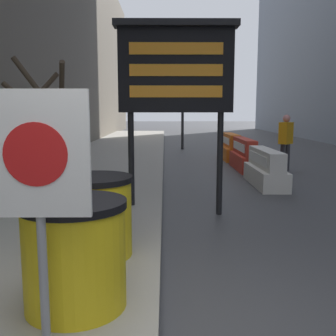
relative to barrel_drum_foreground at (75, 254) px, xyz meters
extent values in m
cylinder|color=#4C3D2D|center=(-2.19, 6.03, 0.57)|extent=(0.26, 0.26, 2.02)
cylinder|color=#4C3D2D|center=(-1.66, 6.24, 1.64)|extent=(0.47, 1.17, 1.19)
cylinder|color=#4C3D2D|center=(-2.10, 5.65, 1.68)|extent=(0.87, 0.31, 1.22)
cylinder|color=#4C3D2D|center=(-2.33, 6.51, 1.46)|extent=(1.05, 0.42, 1.21)
cylinder|color=#4C3D2D|center=(-2.28, 5.55, 1.31)|extent=(1.05, 0.32, 0.91)
cylinder|color=yellow|center=(0.00, 0.00, -0.03)|extent=(0.81, 0.81, 0.82)
cylinder|color=black|center=(0.00, 0.00, 0.41)|extent=(0.85, 0.85, 0.06)
cylinder|color=yellow|center=(-0.05, 1.15, -0.03)|extent=(0.81, 0.81, 0.82)
cylinder|color=black|center=(-0.05, 1.15, 0.41)|extent=(0.85, 0.85, 0.06)
cylinder|color=gray|center=(-0.08, -0.55, 0.21)|extent=(0.06, 0.06, 1.31)
cube|color=white|center=(-0.08, -0.57, 0.87)|extent=(0.67, 0.04, 0.80)
cylinder|color=red|center=(-0.08, -0.60, 0.87)|extent=(0.40, 0.01, 0.40)
cylinder|color=black|center=(0.17, 3.45, 0.25)|extent=(0.10, 0.10, 1.71)
cylinder|color=black|center=(1.64, 3.45, 0.25)|extent=(0.10, 0.10, 1.71)
cube|color=black|center=(0.90, 3.45, 1.77)|extent=(1.84, 0.24, 1.32)
cube|color=black|center=(0.90, 3.38, 2.48)|extent=(1.96, 0.34, 0.10)
cube|color=orange|center=(0.90, 3.32, 2.10)|extent=(1.48, 0.02, 0.19)
cube|color=orange|center=(0.90, 3.32, 1.77)|extent=(1.48, 0.02, 0.19)
cube|color=orange|center=(0.90, 3.32, 1.44)|extent=(1.48, 0.02, 0.19)
cube|color=silver|center=(3.08, 6.02, -0.39)|extent=(0.60, 2.06, 0.42)
cube|color=silver|center=(3.08, 6.02, 0.03)|extent=(0.36, 2.06, 0.42)
cube|color=white|center=(2.88, 6.02, 0.03)|extent=(0.02, 1.65, 0.21)
cube|color=red|center=(3.08, 8.51, -0.38)|extent=(0.53, 2.08, 0.46)
cube|color=red|center=(3.08, 8.51, 0.08)|extent=(0.32, 2.08, 0.46)
cube|color=white|center=(2.91, 8.51, 0.08)|extent=(0.02, 1.66, 0.23)
cube|color=orange|center=(3.08, 10.91, -0.38)|extent=(0.60, 1.94, 0.46)
cube|color=orange|center=(3.08, 10.91, 0.08)|extent=(0.36, 1.94, 0.46)
cube|color=white|center=(2.89, 10.91, 0.08)|extent=(0.02, 1.55, 0.23)
cube|color=black|center=(3.39, 5.76, -0.59)|extent=(0.31, 0.31, 0.04)
cone|color=#EA560F|center=(3.39, 5.76, -0.31)|extent=(0.25, 0.25, 0.52)
cylinder|color=white|center=(3.39, 5.76, -0.28)|extent=(0.14, 0.14, 0.07)
cube|color=black|center=(3.79, 13.56, -0.59)|extent=(0.42, 0.42, 0.04)
cone|color=#EA560F|center=(3.79, 13.56, -0.21)|extent=(0.34, 0.34, 0.71)
cylinder|color=white|center=(3.79, 13.56, -0.18)|extent=(0.19, 0.19, 0.10)
cylinder|color=#2D2D30|center=(1.52, 14.65, 1.66)|extent=(0.12, 0.12, 4.53)
cube|color=#23281E|center=(1.52, 14.49, 3.50)|extent=(0.28, 0.28, 0.84)
sphere|color=#360605|center=(1.52, 14.34, 3.78)|extent=(0.15, 0.15, 0.15)
sphere|color=gold|center=(1.52, 14.34, 3.50)|extent=(0.15, 0.15, 0.15)
sphere|color=black|center=(1.52, 14.34, 3.22)|extent=(0.15, 0.15, 0.15)
cylinder|color=#333338|center=(4.14, 8.26, -0.21)|extent=(0.13, 0.13, 0.78)
cylinder|color=#333338|center=(4.28, 8.26, -0.21)|extent=(0.13, 0.13, 0.78)
cube|color=orange|center=(4.21, 8.26, 0.49)|extent=(0.48, 0.48, 0.62)
sphere|color=tan|center=(4.21, 8.26, 0.91)|extent=(0.22, 0.22, 0.22)
camera|label=1|loc=(0.72, -3.02, 1.14)|focal=42.00mm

